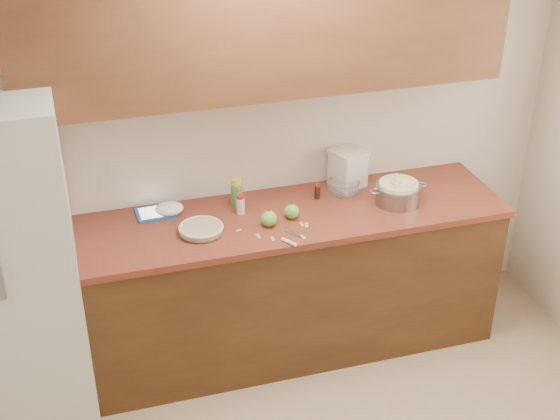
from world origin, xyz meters
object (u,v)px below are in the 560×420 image
object	(u,v)px
pie	(201,229)
colander	(398,193)
flour_canister	(348,168)
tablet	(156,213)

from	to	relation	value
pie	colander	xyz separation A→B (m)	(1.15, 0.01, 0.04)
pie	flour_canister	size ratio (longest dim) A/B	1.07
colander	tablet	world-z (taller)	colander
flour_canister	pie	bearing A→B (deg)	-162.78
flour_canister	tablet	world-z (taller)	flour_canister
tablet	flour_canister	bearing A→B (deg)	-0.62
pie	flour_canister	world-z (taller)	flour_canister
pie	tablet	world-z (taller)	pie
pie	colander	bearing A→B (deg)	0.45
colander	flour_canister	bearing A→B (deg)	124.93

